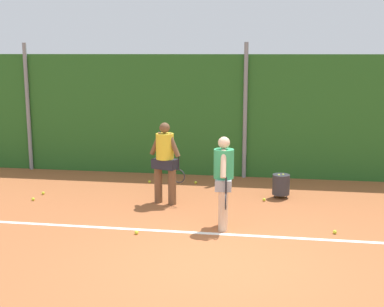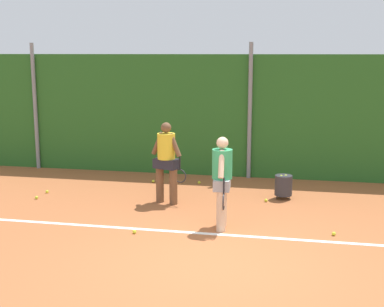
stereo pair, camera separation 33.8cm
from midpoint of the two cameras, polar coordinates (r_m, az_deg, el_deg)
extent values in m
plane|color=#A85B33|center=(9.20, 3.19, -7.95)|extent=(29.43, 29.43, 0.00)
cube|color=#286023|center=(12.63, 5.12, 4.09)|extent=(19.13, 0.25, 2.95)
cylinder|color=gray|center=(13.96, -18.22, 4.83)|extent=(0.10, 0.10, 3.23)
cylinder|color=gray|center=(12.44, 5.07, 4.64)|extent=(0.10, 0.10, 3.23)
cube|color=white|center=(8.79, 2.89, -8.86)|extent=(13.98, 0.10, 0.01)
cylinder|color=beige|center=(9.15, 2.41, -5.75)|extent=(0.16, 0.16, 0.70)
cylinder|color=beige|center=(8.85, 2.31, -6.33)|extent=(0.16, 0.16, 0.70)
cube|color=#99999E|center=(8.88, 2.39, -3.29)|extent=(0.31, 0.49, 0.19)
cylinder|color=#339E60|center=(8.80, 2.40, -1.13)|extent=(0.34, 0.34, 0.50)
sphere|color=beige|center=(8.73, 2.42, 1.19)|extent=(0.20, 0.20, 0.20)
cylinder|color=beige|center=(8.99, 2.47, -0.63)|extent=(0.11, 0.28, 0.47)
cylinder|color=beige|center=(8.60, 2.34, -1.16)|extent=(0.11, 0.28, 0.47)
cylinder|color=black|center=(8.60, 2.63, -3.53)|extent=(0.03, 0.03, 0.28)
torus|color=#26262B|center=(8.67, 2.61, -5.26)|extent=(0.04, 0.28, 0.28)
cylinder|color=brown|center=(10.54, -4.63, -3.46)|extent=(0.16, 0.16, 0.72)
cylinder|color=brown|center=(10.38, -3.13, -3.67)|extent=(0.16, 0.16, 0.72)
cube|color=#23232D|center=(10.35, -3.92, -1.13)|extent=(0.54, 0.42, 0.19)
cylinder|color=yellow|center=(10.28, -3.94, 0.79)|extent=(0.35, 0.35, 0.51)
sphere|color=brown|center=(10.22, -3.97, 2.83)|extent=(0.21, 0.21, 0.21)
cylinder|color=brown|center=(10.38, -4.89, 1.09)|extent=(0.28, 0.16, 0.49)
cylinder|color=brown|center=(10.18, -2.98, 0.91)|extent=(0.28, 0.16, 0.49)
cylinder|color=black|center=(10.24, -2.42, -1.02)|extent=(0.03, 0.03, 0.28)
torus|color=#26262B|center=(10.30, -2.40, -2.49)|extent=(0.28, 0.11, 0.28)
cylinder|color=#2D2D33|center=(10.95, 8.86, -3.38)|extent=(0.36, 0.36, 0.42)
cylinder|color=#2D2D33|center=(11.02, 9.48, -4.66)|extent=(0.02, 0.02, 0.08)
cylinder|color=#2D2D33|center=(11.02, 8.17, -4.62)|extent=(0.02, 0.02, 0.08)
cylinder|color=#2D2D33|center=(11.14, 8.83, -4.46)|extent=(0.02, 0.02, 0.08)
sphere|color=#CCDB33|center=(10.94, 9.10, -2.38)|extent=(0.07, 0.07, 0.07)
sphere|color=#CCDB33|center=(10.89, 8.63, -2.43)|extent=(0.07, 0.07, 0.07)
sphere|color=#CCDB33|center=(8.85, -7.21, -8.59)|extent=(0.07, 0.07, 0.07)
sphere|color=#CCDB33|center=(12.03, -0.40, -3.20)|extent=(0.07, 0.07, 0.07)
sphere|color=#CCDB33|center=(11.23, -17.86, -4.79)|extent=(0.07, 0.07, 0.07)
sphere|color=#CCDB33|center=(12.17, -5.49, -3.09)|extent=(0.07, 0.07, 0.07)
sphere|color=#CCDB33|center=(10.74, 7.02, -5.04)|extent=(0.07, 0.07, 0.07)
sphere|color=#CCDB33|center=(9.08, 14.35, -8.34)|extent=(0.07, 0.07, 0.07)
sphere|color=#CCDB33|center=(11.64, -16.81, -4.18)|extent=(0.07, 0.07, 0.07)
camera|label=1|loc=(0.17, -91.02, -0.20)|focal=48.64mm
camera|label=2|loc=(0.17, 88.98, 0.20)|focal=48.64mm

